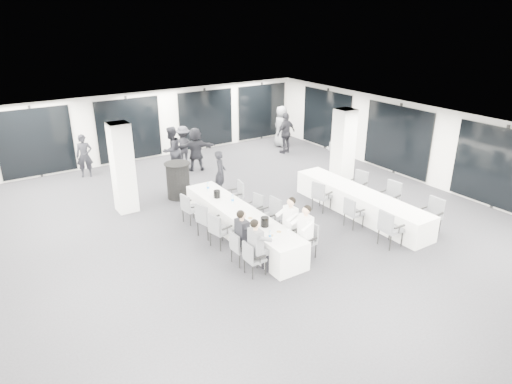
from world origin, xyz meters
TOP-DOWN VIEW (x-y plane):
  - room at (0.89, 1.11)m, footprint 14.04×16.04m
  - column_left at (-2.80, 3.20)m, footprint 0.60×0.60m
  - column_right at (4.20, 1.00)m, footprint 0.60×0.60m
  - banquet_table_main at (-0.71, -0.23)m, footprint 0.90×5.00m
  - banquet_table_side at (3.08, -1.01)m, footprint 0.90×5.00m
  - cocktail_table at (-1.00, 3.27)m, footprint 0.87×0.87m
  - chair_main_left_near at (-1.54, -2.12)m, footprint 0.43×0.49m
  - chair_main_left_second at (-1.54, -1.52)m, footprint 0.45×0.50m
  - chair_main_left_mid at (-1.55, -0.49)m, footprint 0.57×0.61m
  - chair_main_left_fourth at (-1.55, 0.23)m, footprint 0.61×0.63m
  - chair_main_left_far at (-1.54, 1.29)m, footprint 0.52×0.55m
  - chair_main_right_near at (0.12, -2.15)m, footprint 0.49×0.54m
  - chair_main_right_second at (0.12, -1.54)m, footprint 0.51×0.56m
  - chair_main_right_mid at (0.13, -0.54)m, footprint 0.54×0.60m
  - chair_main_right_fourth at (0.11, 0.27)m, footprint 0.51×0.54m
  - chair_main_right_far at (0.12, 1.33)m, footprint 0.54×0.58m
  - chair_side_left_near at (2.24, -2.91)m, footprint 0.53×0.59m
  - chair_side_left_mid at (2.25, -1.55)m, footprint 0.46×0.52m
  - chair_side_left_far at (2.25, -0.16)m, footprint 0.59×0.61m
  - chair_side_right_near at (3.92, -2.99)m, footprint 0.52×0.58m
  - chair_side_right_mid at (3.92, -1.49)m, footprint 0.57×0.62m
  - chair_side_right_far at (3.91, -0.14)m, footprint 0.58×0.61m
  - seated_guest_a at (-1.38, -2.12)m, footprint 0.50×0.38m
  - seated_guest_b at (-1.38, -1.52)m, footprint 0.50×0.38m
  - seated_guest_c at (-0.04, -2.16)m, footprint 0.50×0.38m
  - seated_guest_d at (-0.04, -1.54)m, footprint 0.50×0.38m
  - standing_guest_a at (0.36, 2.82)m, footprint 0.77×0.80m
  - standing_guest_b at (-0.18, 5.65)m, footprint 1.16×0.98m
  - standing_guest_c at (0.61, 6.30)m, footprint 1.32×1.02m
  - standing_guest_d at (5.05, 5.41)m, footprint 1.29×0.88m
  - standing_guest_e at (5.49, 6.34)m, footprint 0.74×1.09m
  - standing_guest_f at (0.75, 5.47)m, footprint 1.90×1.23m
  - standing_guest_g at (-3.05, 7.08)m, footprint 0.79×0.70m
  - standing_guest_h at (4.94, 2.08)m, footprint 0.86×1.12m
  - ice_bucket_near at (-0.68, -1.38)m, footprint 0.22×0.22m
  - ice_bucket_far at (-0.79, 0.95)m, footprint 0.20×0.20m
  - water_bottle_a at (-0.96, -2.01)m, footprint 0.06×0.06m
  - water_bottle_b at (-0.61, 0.36)m, footprint 0.08×0.08m
  - water_bottle_c at (-0.74, 1.61)m, footprint 0.08×0.08m
  - plate_a at (-0.86, -1.92)m, footprint 0.21×0.21m
  - plate_b at (-0.58, -1.86)m, footprint 0.20×0.20m
  - plate_c at (-0.75, -0.80)m, footprint 0.21×0.21m
  - wine_glass at (-0.50, -2.13)m, footprint 0.07×0.07m

SIDE VIEW (x-z plane):
  - banquet_table_main at x=-0.71m, z-range 0.00..0.75m
  - banquet_table_side at x=3.08m, z-range 0.00..0.75m
  - chair_main_left_near at x=-1.54m, z-range 0.06..0.92m
  - chair_main_right_fourth at x=0.11m, z-range 0.06..0.92m
  - chair_main_left_second at x=-1.54m, z-range 0.06..0.92m
  - chair_main_left_far at x=-1.54m, z-range 0.06..0.96m
  - chair_side_left_mid at x=2.25m, z-range 0.06..0.96m
  - chair_main_right_near at x=0.12m, z-range 0.06..0.97m
  - chair_main_right_far at x=0.12m, z-range 0.07..1.00m
  - chair_side_left_far at x=2.25m, z-range 0.07..1.03m
  - chair_main_left_mid at x=-1.55m, z-range 0.07..1.03m
  - chair_side_right_far at x=3.91m, z-range 0.07..1.04m
  - chair_main_right_second at x=0.12m, z-range 0.07..1.05m
  - chair_main_left_fourth at x=-1.55m, z-range 0.07..1.07m
  - chair_side_right_near at x=3.92m, z-range 0.07..1.08m
  - chair_main_right_mid at x=0.13m, z-range 0.07..1.08m
  - chair_side_left_near at x=2.24m, z-range 0.07..1.09m
  - chair_side_right_mid at x=3.92m, z-range 0.07..1.10m
  - cocktail_table at x=-1.00m, z-range 0.01..1.21m
  - plate_c at x=-0.75m, z-range 0.75..0.78m
  - plate_a at x=-0.86m, z-range 0.75..0.78m
  - plate_b at x=-0.58m, z-range 0.75..0.78m
  - seated_guest_a at x=-1.38m, z-range 0.09..1.53m
  - seated_guest_b at x=-1.38m, z-range 0.09..1.53m
  - seated_guest_c at x=-0.04m, z-range 0.09..1.53m
  - seated_guest_d at x=-0.04m, z-range 0.09..1.53m
  - water_bottle_a at x=-0.96m, z-range 0.75..0.95m
  - standing_guest_a at x=0.36m, z-range 0.00..1.72m
  - ice_bucket_far at x=-0.79m, z-range 0.75..0.97m
  - water_bottle_b at x=-0.61m, z-range 0.75..0.99m
  - water_bottle_c at x=-0.74m, z-range 0.75..0.99m
  - ice_bucket_near at x=-0.68m, z-range 0.75..0.99m
  - wine_glass at x=-0.50m, z-range 0.80..0.98m
  - standing_guest_c at x=0.61m, z-range 0.00..1.82m
  - standing_guest_g at x=-3.05m, z-range 0.00..1.84m
  - standing_guest_f at x=0.75m, z-range 0.00..1.93m
  - standing_guest_d at x=5.05m, z-range 0.00..2.03m
  - standing_guest_h at x=4.94m, z-range 0.00..2.05m
  - standing_guest_b at x=-0.18m, z-range 0.00..2.06m
  - standing_guest_e at x=5.49m, z-range 0.00..2.11m
  - room at x=0.89m, z-range -0.03..2.81m
  - column_left at x=-2.80m, z-range 0.00..2.80m
  - column_right at x=4.20m, z-range 0.00..2.80m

